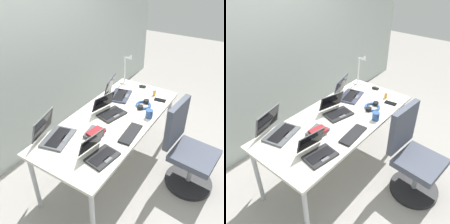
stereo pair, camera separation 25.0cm
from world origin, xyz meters
TOP-DOWN VIEW (x-y plane):
  - ground_plane at (0.00, 0.00)m, footprint 12.00×12.00m
  - wall_back at (-0.00, 1.10)m, footprint 6.00×0.13m
  - desk at (0.00, 0.00)m, footprint 1.80×0.80m
  - desk_lamp at (0.80, 0.28)m, footprint 0.12×0.18m
  - laptop_near_lamp at (0.44, 0.20)m, footprint 0.37×0.35m
  - laptop_far_corner at (-0.56, 0.29)m, footprint 0.39×0.36m
  - laptop_mid_desk at (0.06, 0.07)m, footprint 0.34×0.32m
  - laptop_back_right at (-0.54, -0.21)m, footprint 0.31×0.29m
  - external_keyboard at (-0.13, -0.29)m, footprint 0.34×0.15m
  - computer_mouse at (0.81, 0.04)m, footprint 0.08×0.11m
  - cell_phone at (0.62, -0.28)m, footprint 0.08×0.14m
  - headphones at (0.40, -0.17)m, footprint 0.21×0.18m
  - pill_bottle at (0.69, -0.17)m, footprint 0.04×0.04m
  - book_stack at (-0.32, -0.01)m, footprint 0.21×0.19m
  - coffee_mug at (0.23, -0.32)m, footprint 0.11×0.08m
  - office_chair at (0.29, -0.77)m, footprint 0.52×0.56m

SIDE VIEW (x-z plane):
  - ground_plane at x=0.00m, z-range 0.00..0.00m
  - office_chair at x=0.29m, z-range -0.09..0.88m
  - desk at x=0.00m, z-range 0.31..1.05m
  - cell_phone at x=0.62m, z-range 0.74..0.75m
  - external_keyboard at x=-0.13m, z-range 0.74..0.76m
  - headphones at x=0.40m, z-range 0.74..0.78m
  - computer_mouse at x=0.81m, z-range 0.74..0.77m
  - book_stack at x=-0.32m, z-range 0.74..0.79m
  - pill_bottle at x=0.69m, z-range 0.74..0.82m
  - laptop_back_right at x=-0.54m, z-range 0.68..0.88m
  - laptop_mid_desk at x=0.06m, z-range 0.68..0.88m
  - coffee_mug at x=0.23m, z-range 0.74..0.83m
  - laptop_near_lamp at x=0.44m, z-range 0.67..0.90m
  - laptop_far_corner at x=-0.56m, z-range 0.67..0.91m
  - desk_lamp at x=0.80m, z-range 0.74..1.14m
  - wall_back at x=0.00m, z-range 0.00..2.60m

